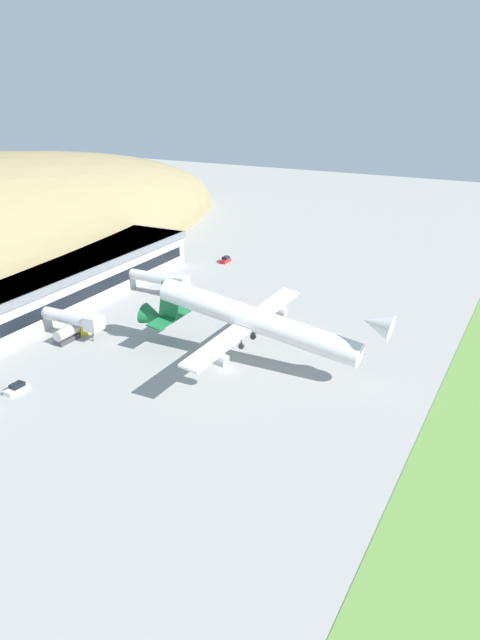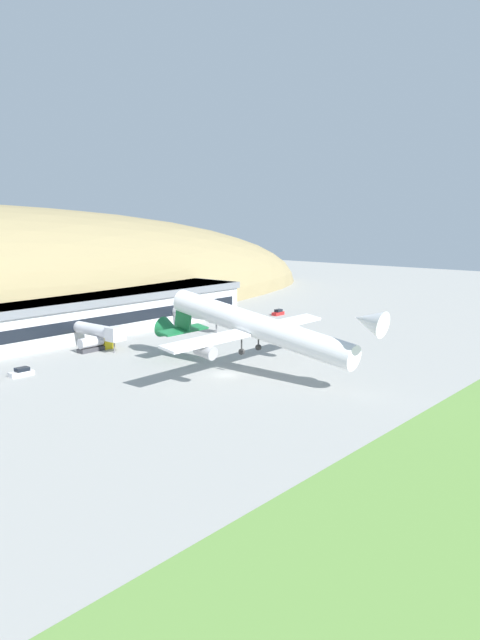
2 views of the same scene
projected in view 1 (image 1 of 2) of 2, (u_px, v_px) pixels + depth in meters
ground_plane at (225, 369)px, 113.07m from camera, size 473.01×473.01×0.00m
terminal_building at (10, 301)px, 131.41m from camera, size 110.33×19.16×9.44m
jetway_1 at (75, 319)px, 125.24m from camera, size 3.38×14.10×5.43m
jetway_2 at (161, 279)px, 149.45m from camera, size 3.38×15.83×5.43m
cargo_airplane at (252, 321)px, 112.53m from camera, size 41.55×49.68×11.75m
service_car_0 at (17, 388)px, 104.96m from camera, size 4.32×2.07×1.50m
service_car_1 at (225, 260)px, 176.21m from camera, size 4.01×1.73×1.67m
fuel_truck at (71, 333)px, 125.23m from camera, size 8.34×2.38×3.08m
traffic_cone_0 at (165, 320)px, 134.86m from camera, size 0.52×0.52×0.58m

